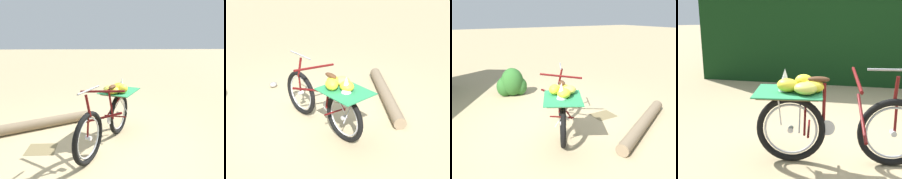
% 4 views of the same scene
% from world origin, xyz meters
% --- Properties ---
extents(ground_plane, '(60.00, 60.00, 0.00)m').
position_xyz_m(ground_plane, '(0.00, 0.00, 0.00)').
color(ground_plane, tan).
extents(foliage_hedge, '(3.89, 5.30, 2.20)m').
position_xyz_m(foliage_hedge, '(-3.24, 1.54, 1.10)').
color(foliage_hedge, black).
rests_on(foliage_hedge, ground_plane).
extents(bicycle, '(1.08, 1.72, 1.03)m').
position_xyz_m(bicycle, '(0.10, -0.31, 0.51)').
color(bicycle, black).
rests_on(bicycle, ground_plane).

